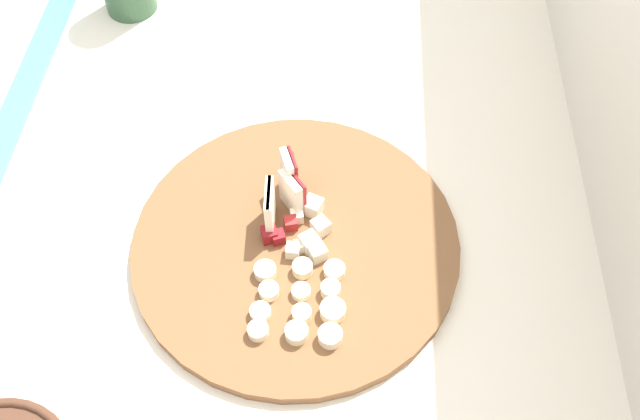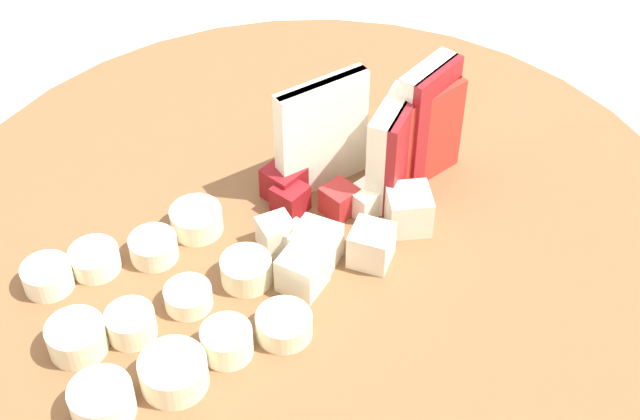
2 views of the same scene
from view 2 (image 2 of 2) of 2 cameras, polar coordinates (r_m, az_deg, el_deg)
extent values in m
cylinder|color=brown|center=(0.48, -0.40, -2.12)|extent=(0.41, 0.41, 0.02)
cube|color=maroon|center=(0.48, 0.24, 4.57)|extent=(0.05, 0.01, 0.06)
cube|color=#EFE5CC|center=(0.48, -0.12, 4.92)|extent=(0.05, 0.01, 0.06)
cube|color=#B22D23|center=(0.49, 6.80, 4.48)|extent=(0.04, 0.01, 0.06)
cube|color=#EFE5CC|center=(0.49, 6.21, 4.88)|extent=(0.04, 0.02, 0.06)
cube|color=maroon|center=(0.49, 7.03, 5.24)|extent=(0.04, 0.02, 0.07)
cube|color=white|center=(0.49, 6.42, 5.54)|extent=(0.04, 0.02, 0.07)
cube|color=maroon|center=(0.48, 5.13, 3.52)|extent=(0.04, 0.03, 0.06)
cube|color=#EFE5CC|center=(0.48, 4.34, 3.74)|extent=(0.04, 0.03, 0.06)
cube|color=#A32323|center=(0.48, 1.20, 0.62)|extent=(0.02, 0.02, 0.02)
cube|color=white|center=(0.48, 2.76, 0.58)|extent=(0.02, 0.02, 0.02)
cube|color=#EFE5CC|center=(0.47, 5.46, 0.03)|extent=(0.03, 0.03, 0.02)
cube|color=beige|center=(0.45, 3.18, -2.18)|extent=(0.03, 0.03, 0.02)
cube|color=maroon|center=(0.48, -1.84, 0.70)|extent=(0.02, 0.02, 0.02)
cube|color=maroon|center=(0.49, -2.47, 1.98)|extent=(0.02, 0.02, 0.02)
cube|color=beige|center=(0.46, -2.71, -1.48)|extent=(0.02, 0.02, 0.02)
cube|color=beige|center=(0.46, -1.36, -1.91)|extent=(0.02, 0.02, 0.01)
cube|color=beige|center=(0.44, -1.09, -3.78)|extent=(0.03, 0.03, 0.02)
cube|color=#EFE5CC|center=(0.45, -0.24, -2.26)|extent=(0.03, 0.03, 0.02)
cylinder|color=#F4EAC6|center=(0.47, -7.45, -0.85)|extent=(0.03, 0.03, 0.01)
cylinder|color=#F4EAC6|center=(0.46, -10.20, -2.29)|extent=(0.02, 0.02, 0.01)
cylinder|color=white|center=(0.46, -13.62, -3.13)|extent=(0.02, 0.02, 0.01)
cylinder|color=white|center=(0.46, -16.25, -4.31)|extent=(0.02, 0.02, 0.01)
cylinder|color=beige|center=(0.45, -4.74, -3.79)|extent=(0.02, 0.02, 0.01)
cylinder|color=#F4EAC6|center=(0.44, -8.11, -5.32)|extent=(0.02, 0.02, 0.01)
cylinder|color=#F4EAC6|center=(0.43, -11.56, -6.87)|extent=(0.02, 0.02, 0.01)
cylinder|color=beige|center=(0.43, -14.74, -7.61)|extent=(0.03, 0.03, 0.01)
cylinder|color=beige|center=(0.42, -2.34, -7.13)|extent=(0.03, 0.03, 0.01)
cylinder|color=#F4EAC6|center=(0.42, -5.75, -8.06)|extent=(0.02, 0.02, 0.01)
cylinder|color=beige|center=(0.41, -9.00, -9.85)|extent=(0.03, 0.03, 0.01)
cylinder|color=white|center=(0.41, -13.27, -11.35)|extent=(0.03, 0.03, 0.02)
camera|label=1|loc=(0.54, -121.09, 35.78)|focal=38.96mm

